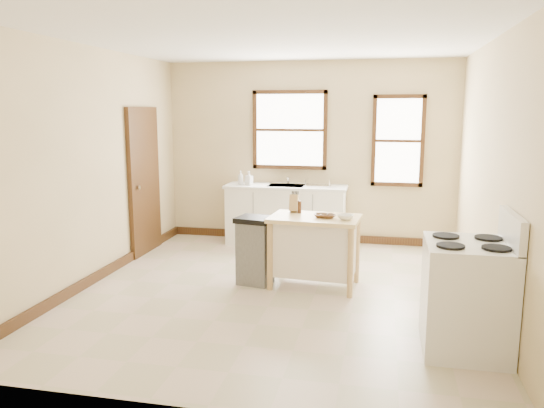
{
  "coord_description": "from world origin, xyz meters",
  "views": [
    {
      "loc": [
        1.15,
        -5.71,
        2.06
      ],
      "look_at": [
        -0.14,
        0.4,
        0.95
      ],
      "focal_mm": 35.0,
      "sensor_mm": 36.0,
      "label": 1
    }
  ],
  "objects_px": {
    "knife_block": "(294,204)",
    "pepper_grinder": "(300,207)",
    "bowl_a": "(321,216)",
    "kitchen_island": "(314,252)",
    "soap_bottle_a": "(241,178)",
    "gas_stove": "(467,282)",
    "bowl_c": "(345,217)",
    "dish_rack": "(319,183)",
    "soap_bottle_b": "(249,178)",
    "bowl_b": "(328,216)",
    "trash_bin": "(255,250)"
  },
  "relations": [
    {
      "from": "dish_rack",
      "to": "pepper_grinder",
      "type": "bearing_deg",
      "value": -88.81
    },
    {
      "from": "knife_block",
      "to": "kitchen_island",
      "type": "bearing_deg",
      "value": -38.44
    },
    {
      "from": "bowl_b",
      "to": "bowl_c",
      "type": "height_order",
      "value": "bowl_c"
    },
    {
      "from": "dish_rack",
      "to": "pepper_grinder",
      "type": "distance_m",
      "value": 1.78
    },
    {
      "from": "soap_bottle_a",
      "to": "bowl_b",
      "type": "height_order",
      "value": "soap_bottle_a"
    },
    {
      "from": "kitchen_island",
      "to": "bowl_c",
      "type": "bearing_deg",
      "value": -11.41
    },
    {
      "from": "soap_bottle_b",
      "to": "bowl_a",
      "type": "distance_m",
      "value": 2.3
    },
    {
      "from": "knife_block",
      "to": "gas_stove",
      "type": "relative_size",
      "value": 0.16
    },
    {
      "from": "soap_bottle_a",
      "to": "trash_bin",
      "type": "xyz_separation_m",
      "value": [
        0.68,
        -1.87,
        -0.62
      ]
    },
    {
      "from": "soap_bottle_b",
      "to": "trash_bin",
      "type": "xyz_separation_m",
      "value": [
        0.56,
        -1.89,
        -0.62
      ]
    },
    {
      "from": "soap_bottle_a",
      "to": "knife_block",
      "type": "height_order",
      "value": "soap_bottle_a"
    },
    {
      "from": "soap_bottle_b",
      "to": "kitchen_island",
      "type": "height_order",
      "value": "soap_bottle_b"
    },
    {
      "from": "dish_rack",
      "to": "bowl_c",
      "type": "height_order",
      "value": "dish_rack"
    },
    {
      "from": "soap_bottle_b",
      "to": "pepper_grinder",
      "type": "distance_m",
      "value": 1.98
    },
    {
      "from": "kitchen_island",
      "to": "trash_bin",
      "type": "xyz_separation_m",
      "value": [
        -0.7,
        -0.05,
        -0.01
      ]
    },
    {
      "from": "pepper_grinder",
      "to": "dish_rack",
      "type": "bearing_deg",
      "value": 89.68
    },
    {
      "from": "bowl_a",
      "to": "soap_bottle_b",
      "type": "bearing_deg",
      "value": 125.5
    },
    {
      "from": "kitchen_island",
      "to": "gas_stove",
      "type": "distance_m",
      "value": 2.06
    },
    {
      "from": "dish_rack",
      "to": "soap_bottle_a",
      "type": "bearing_deg",
      "value": -172.44
    },
    {
      "from": "soap_bottle_a",
      "to": "gas_stove",
      "type": "xyz_separation_m",
      "value": [
        2.88,
        -3.22,
        -0.42
      ]
    },
    {
      "from": "dish_rack",
      "to": "bowl_a",
      "type": "xyz_separation_m",
      "value": [
        0.27,
        -1.97,
        -0.11
      ]
    },
    {
      "from": "knife_block",
      "to": "pepper_grinder",
      "type": "bearing_deg",
      "value": -37.56
    },
    {
      "from": "knife_block",
      "to": "bowl_c",
      "type": "height_order",
      "value": "knife_block"
    },
    {
      "from": "knife_block",
      "to": "bowl_b",
      "type": "height_order",
      "value": "knife_block"
    },
    {
      "from": "kitchen_island",
      "to": "knife_block",
      "type": "relative_size",
      "value": 5.13
    },
    {
      "from": "dish_rack",
      "to": "soap_bottle_b",
      "type": "bearing_deg",
      "value": -173.0
    },
    {
      "from": "soap_bottle_a",
      "to": "bowl_b",
      "type": "relative_size",
      "value": 1.29
    },
    {
      "from": "dish_rack",
      "to": "gas_stove",
      "type": "bearing_deg",
      "value": -61.68
    },
    {
      "from": "pepper_grinder",
      "to": "kitchen_island",
      "type": "bearing_deg",
      "value": -38.62
    },
    {
      "from": "bowl_c",
      "to": "trash_bin",
      "type": "distance_m",
      "value": 1.16
    },
    {
      "from": "gas_stove",
      "to": "soap_bottle_b",
      "type": "bearing_deg",
      "value": 130.33
    },
    {
      "from": "pepper_grinder",
      "to": "trash_bin",
      "type": "relative_size",
      "value": 0.18
    },
    {
      "from": "knife_block",
      "to": "bowl_b",
      "type": "bearing_deg",
      "value": -31.95
    },
    {
      "from": "soap_bottle_a",
      "to": "pepper_grinder",
      "type": "bearing_deg",
      "value": -64.69
    },
    {
      "from": "pepper_grinder",
      "to": "bowl_a",
      "type": "distance_m",
      "value": 0.34
    },
    {
      "from": "bowl_a",
      "to": "gas_stove",
      "type": "height_order",
      "value": "gas_stove"
    },
    {
      "from": "dish_rack",
      "to": "knife_block",
      "type": "height_order",
      "value": "knife_block"
    },
    {
      "from": "knife_block",
      "to": "bowl_c",
      "type": "bearing_deg",
      "value": -27.09
    },
    {
      "from": "soap_bottle_b",
      "to": "pepper_grinder",
      "type": "xyz_separation_m",
      "value": [
        1.05,
        -1.68,
        -0.11
      ]
    },
    {
      "from": "gas_stove",
      "to": "kitchen_island",
      "type": "bearing_deg",
      "value": 136.77
    },
    {
      "from": "pepper_grinder",
      "to": "bowl_c",
      "type": "relative_size",
      "value": 0.82
    },
    {
      "from": "bowl_b",
      "to": "bowl_c",
      "type": "xyz_separation_m",
      "value": [
        0.2,
        -0.05,
        0.01
      ]
    },
    {
      "from": "dish_rack",
      "to": "bowl_b",
      "type": "distance_m",
      "value": 2.03
    },
    {
      "from": "dish_rack",
      "to": "kitchen_island",
      "type": "bearing_deg",
      "value": -82.7
    },
    {
      "from": "kitchen_island",
      "to": "bowl_a",
      "type": "distance_m",
      "value": 0.45
    },
    {
      "from": "kitchen_island",
      "to": "pepper_grinder",
      "type": "height_order",
      "value": "pepper_grinder"
    },
    {
      "from": "bowl_a",
      "to": "bowl_b",
      "type": "bearing_deg",
      "value": -14.47
    },
    {
      "from": "soap_bottle_a",
      "to": "gas_stove",
      "type": "height_order",
      "value": "gas_stove"
    },
    {
      "from": "bowl_c",
      "to": "gas_stove",
      "type": "height_order",
      "value": "gas_stove"
    },
    {
      "from": "soap_bottle_a",
      "to": "dish_rack",
      "type": "xyz_separation_m",
      "value": [
        1.19,
        0.13,
        -0.06
      ]
    }
  ]
}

